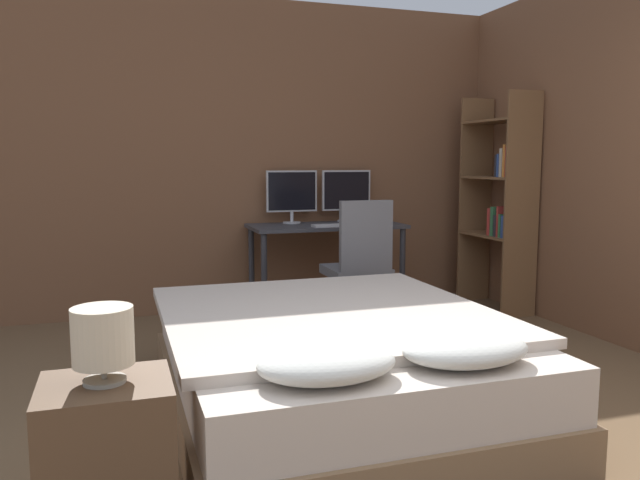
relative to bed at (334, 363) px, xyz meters
name	(u,v)px	position (x,y,z in m)	size (l,w,h in m)	color
wall_back	(294,157)	(0.49, 2.48, 1.09)	(12.00, 0.06, 2.70)	brown
bed	(334,363)	(0.00, 0.00, 0.00)	(1.70, 2.07, 0.60)	#846647
nightstand	(108,461)	(-1.11, -0.80, 0.02)	(0.44, 0.39, 0.56)	brown
bedside_lamp	(103,338)	(-1.11, -0.80, 0.46)	(0.20, 0.20, 0.26)	gray
desk	(326,237)	(0.67, 2.11, 0.40)	(1.32, 0.59, 0.77)	#38383D
monitor_left	(292,193)	(0.42, 2.31, 0.77)	(0.45, 0.16, 0.46)	#B7B7BC
monitor_right	(346,193)	(0.93, 2.31, 0.77)	(0.45, 0.16, 0.46)	#B7B7BC
keyboard	(334,225)	(0.67, 1.92, 0.52)	(0.36, 0.13, 0.02)	#B7B7BC
computer_mouse	(364,223)	(0.94, 1.92, 0.53)	(0.07, 0.05, 0.04)	#B7B7BC
office_chair	(359,278)	(0.71, 1.44, 0.15)	(0.52, 0.52, 1.03)	black
bookshelf	(502,196)	(2.15, 1.70, 0.75)	(0.33, 0.73, 1.89)	brown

